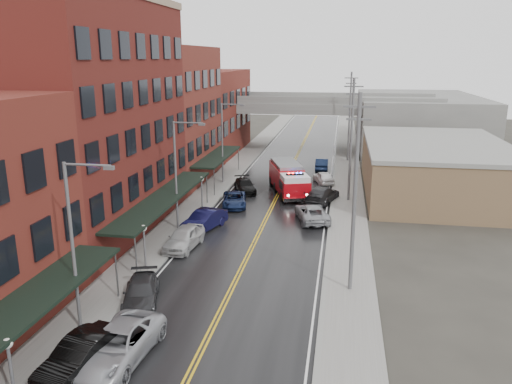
{
  "coord_description": "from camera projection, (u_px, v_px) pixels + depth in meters",
  "views": [
    {
      "loc": [
        6.31,
        -13.53,
        13.86
      ],
      "look_at": [
        -0.55,
        25.96,
        3.0
      ],
      "focal_mm": 35.0,
      "sensor_mm": 36.0,
      "label": 1
    }
  ],
  "objects": [
    {
      "name": "parked_car_right_2",
      "position": [
        324.0,
        177.0,
        56.36
      ],
      "size": [
        2.91,
        4.47,
        1.42
      ],
      "primitive_type": "imported",
      "rotation": [
        0.0,
        0.0,
        3.46
      ],
      "color": "white",
      "rests_on": "ground"
    },
    {
      "name": "parked_car_left_1",
      "position": [
        81.0,
        355.0,
        22.6
      ],
      "size": [
        2.59,
        5.14,
        1.62
      ],
      "primitive_type": "imported",
      "rotation": [
        0.0,
        0.0,
        -0.18
      ],
      "color": "black",
      "rests_on": "ground"
    },
    {
      "name": "curb_right",
      "position": [
        331.0,
        215.0,
        45.11
      ],
      "size": [
        0.3,
        160.0,
        0.15
      ],
      "primitive_type": "cube",
      "color": "gray",
      "rests_on": "ground"
    },
    {
      "name": "parked_car_left_5",
      "position": [
        204.0,
        220.0,
        41.27
      ],
      "size": [
        3.16,
        5.22,
        1.62
      ],
      "primitive_type": "imported",
      "rotation": [
        0.0,
        0.0,
        -0.31
      ],
      "color": "black",
      "rests_on": "ground"
    },
    {
      "name": "parked_car_right_3",
      "position": [
        322.0,
        164.0,
        63.33
      ],
      "size": [
        1.63,
        4.5,
        1.47
      ],
      "primitive_type": "imported",
      "rotation": [
        0.0,
        0.0,
        3.16
      ],
      "color": "black",
      "rests_on": "ground"
    },
    {
      "name": "brick_building_b",
      "position": [
        90.0,
        121.0,
        39.24
      ],
      "size": [
        9.0,
        20.0,
        18.0
      ],
      "primitive_type": "cube",
      "color": "#551A16",
      "rests_on": "ground"
    },
    {
      "name": "right_far_block",
      "position": [
        416.0,
        121.0,
        80.08
      ],
      "size": [
        18.0,
        30.0,
        8.0
      ],
      "primitive_type": "cube",
      "color": "slate",
      "rests_on": "ground"
    },
    {
      "name": "globe_lamp_1",
      "position": [
        144.0,
        237.0,
        33.2
      ],
      "size": [
        0.44,
        0.44,
        3.12
      ],
      "color": "#59595B",
      "rests_on": "ground"
    },
    {
      "name": "curb_left",
      "position": [
        210.0,
        208.0,
        46.97
      ],
      "size": [
        0.3,
        160.0,
        0.15
      ],
      "primitive_type": "cube",
      "color": "gray",
      "rests_on": "ground"
    },
    {
      "name": "fire_truck",
      "position": [
        289.0,
        178.0,
        51.83
      ],
      "size": [
        5.39,
        8.97,
        3.12
      ],
      "rotation": [
        0.0,
        0.0,
        0.31
      ],
      "color": "#9F070F",
      "rests_on": "ground"
    },
    {
      "name": "street_lamp_2",
      "position": [
        224.0,
        138.0,
        55.29
      ],
      "size": [
        2.64,
        0.22,
        9.0
      ],
      "color": "#59595B",
      "rests_on": "ground"
    },
    {
      "name": "brick_building_far",
      "position": [
        208.0,
        112.0,
        73.31
      ],
      "size": [
        9.0,
        20.0,
        12.0
      ],
      "primitive_type": "cube",
      "color": "maroon",
      "rests_on": "ground"
    },
    {
      "name": "globe_lamp_2",
      "position": [
        202.0,
        185.0,
        46.51
      ],
      "size": [
        0.44,
        0.44,
        3.12
      ],
      "color": "#59595B",
      "rests_on": "ground"
    },
    {
      "name": "awning_1",
      "position": [
        164.0,
        198.0,
        39.86
      ],
      "size": [
        2.6,
        18.0,
        3.09
      ],
      "color": "black",
      "rests_on": "ground"
    },
    {
      "name": "utility_pole_1",
      "position": [
        351.0,
        138.0,
        47.98
      ],
      "size": [
        1.8,
        0.24,
        12.0
      ],
      "color": "#59595B",
      "rests_on": "ground"
    },
    {
      "name": "utility_pole_0",
      "position": [
        355.0,
        192.0,
        28.96
      ],
      "size": [
        1.8,
        0.24,
        12.0
      ],
      "color": "#59595B",
      "rests_on": "ground"
    },
    {
      "name": "parked_car_left_2",
      "position": [
        118.0,
        344.0,
        23.43
      ],
      "size": [
        3.17,
        6.03,
        1.62
      ],
      "primitive_type": "imported",
      "rotation": [
        0.0,
        0.0,
        -0.09
      ],
      "color": "#9A9CA2",
      "rests_on": "ground"
    },
    {
      "name": "awning_0",
      "position": [
        14.0,
        315.0,
        21.79
      ],
      "size": [
        2.6,
        16.0,
        3.09
      ],
      "color": "black",
      "rests_on": "ground"
    },
    {
      "name": "parked_car_right_0",
      "position": [
        312.0,
        213.0,
        43.49
      ],
      "size": [
        3.72,
        5.72,
        1.46
      ],
      "primitive_type": "imported",
      "rotation": [
        0.0,
        0.0,
        3.41
      ],
      "color": "#919398",
      "rests_on": "ground"
    },
    {
      "name": "overpass",
      "position": [
        301.0,
        111.0,
        74.92
      ],
      "size": [
        40.0,
        10.0,
        7.5
      ],
      "color": "slate",
      "rests_on": "ground"
    },
    {
      "name": "parked_car_right_1",
      "position": [
        322.0,
        195.0,
        49.08
      ],
      "size": [
        3.69,
        5.8,
        1.57
      ],
      "primitive_type": "imported",
      "rotation": [
        0.0,
        0.0,
        2.84
      ],
      "color": "#262629",
      "rests_on": "ground"
    },
    {
      "name": "road",
      "position": [
        269.0,
        212.0,
        46.06
      ],
      "size": [
        11.0,
        160.0,
        0.02
      ],
      "primitive_type": "cube",
      "color": "black",
      "rests_on": "ground"
    },
    {
      "name": "brick_building_c",
      "position": [
        167.0,
        115.0,
        56.28
      ],
      "size": [
        9.0,
        15.0,
        15.0
      ],
      "primitive_type": "cube",
      "color": "maroon",
      "rests_on": "ground"
    },
    {
      "name": "parked_car_left_3",
      "position": [
        141.0,
        292.0,
        28.89
      ],
      "size": [
        3.16,
        5.04,
        1.36
      ],
      "primitive_type": "imported",
      "rotation": [
        0.0,
        0.0,
        0.29
      ],
      "color": "#29292B",
      "rests_on": "ground"
    },
    {
      "name": "awning_2",
      "position": [
        218.0,
        156.0,
        56.5
      ],
      "size": [
        2.6,
        13.0,
        3.09
      ],
      "color": "black",
      "rests_on": "ground"
    },
    {
      "name": "street_lamp_0",
      "position": [
        76.0,
        237.0,
        24.86
      ],
      "size": [
        2.64,
        0.22,
        9.0
      ],
      "color": "#59595B",
      "rests_on": "ground"
    },
    {
      "name": "sidewalk_right",
      "position": [
        349.0,
        216.0,
        44.83
      ],
      "size": [
        3.0,
        160.0,
        0.15
      ],
      "primitive_type": "cube",
      "color": "slate",
      "rests_on": "ground"
    },
    {
      "name": "tan_building",
      "position": [
        434.0,
        169.0,
        52.27
      ],
      "size": [
        14.0,
        22.0,
        5.0
      ],
      "primitive_type": "cube",
      "color": "brown",
      "rests_on": "ground"
    },
    {
      "name": "street_lamp_1",
      "position": [
        178.0,
        169.0,
        40.08
      ],
      "size": [
        2.64,
        0.22,
        9.0
      ],
      "color": "#59595B",
      "rests_on": "ground"
    },
    {
      "name": "parked_car_left_7",
      "position": [
        245.0,
        186.0,
        52.8
      ],
      "size": [
        3.4,
        5.1,
        1.37
      ],
      "primitive_type": "imported",
      "rotation": [
        0.0,
        0.0,
        0.34
      ],
      "color": "black",
      "rests_on": "ground"
    },
    {
      "name": "sidewalk_left",
      "position": [
        193.0,
        208.0,
        47.24
      ],
      "size": [
        3.0,
        160.0,
        0.15
      ],
      "primitive_type": "cube",
      "color": "slate",
      "rests_on": "ground"
    },
    {
      "name": "parked_car_left_6",
      "position": [
        234.0,
        200.0,
        47.78
      ],
      "size": [
        3.12,
        5.12,
        1.33
      ],
      "primitive_type": "imported",
      "rotation": [
        0.0,
        0.0,
        0.2
      ],
      "color": "#121F44",
      "rests_on": "ground"
    },
    {
      "name": "parked_car_left_4",
      "position": [
        184.0,
        238.0,
        37.23
      ],
      "size": [
        2.36,
        4.97,
        1.64
      ],
      "primitive_type": "imported",
      "rotation": [
        0.0,
        0.0,
        -0.09
      ],
      "color": "#B5B5B5",
      "rests_on": "ground"
    },
    {
      "name": "globe_lamp_0",
      "position": [
        9.0,
        357.0,
        19.88
      ],
      "size": [
        0.44,
        0.44,
        3.12
      ],
      "color": "#59595B",
      "rests_on": "ground"
    },
    {
      "name": "utility_pole_2",
      "position": [
        350.0,
        115.0,
        66.99
      ],
      "size": [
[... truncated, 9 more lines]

